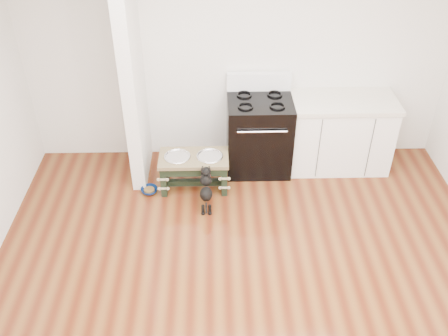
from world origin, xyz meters
TOP-DOWN VIEW (x-y plane):
  - ground at (0.00, 0.00)m, footprint 5.00×5.00m
  - room_shell at (0.00, 0.00)m, footprint 5.00×5.00m
  - partition_wall at (-1.18, 2.10)m, footprint 0.15×0.80m
  - oven_range at (0.25, 2.16)m, footprint 0.76×0.69m
  - cabinet_run at (1.23, 2.18)m, footprint 1.24×0.64m
  - dog_feeder at (-0.53, 1.74)m, footprint 0.79×0.42m
  - puppy at (-0.39, 1.38)m, footprint 0.14×0.41m
  - floor_bowl at (-1.06, 1.65)m, footprint 0.20×0.20m

SIDE VIEW (x-z plane):
  - ground at x=0.00m, z-range 0.00..0.00m
  - floor_bowl at x=-1.06m, z-range 0.00..0.06m
  - puppy at x=-0.39m, z-range 0.02..0.51m
  - dog_feeder at x=-0.53m, z-range 0.08..0.54m
  - cabinet_run at x=1.23m, z-range 0.00..0.91m
  - oven_range at x=0.25m, z-range -0.09..1.05m
  - partition_wall at x=-1.18m, z-range 0.00..2.70m
  - room_shell at x=0.00m, z-range -0.88..4.12m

